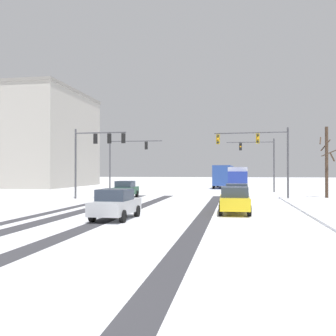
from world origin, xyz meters
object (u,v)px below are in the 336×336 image
object	(u,v)px
car_grey_second	(237,194)
bus_oncoming	(224,175)
car_dark_green_lead	(125,189)
car_silver_fourth	(116,204)
car_yellow_cab_third	(234,200)
office_building_far_left_block	(15,140)
traffic_signal_near_left	(95,147)
traffic_signal_near_right	(261,148)
bare_tree_sidewalk_far	(327,161)
traffic_signal_far_left	(124,155)
box_truck_delivery	(238,179)
traffic_signal_far_right	(261,156)

from	to	relation	value
car_grey_second	bus_oncoming	distance (m)	29.85
car_dark_green_lead	car_silver_fourth	size ratio (longest dim) A/B	1.00
car_grey_second	car_silver_fourth	world-z (taller)	same
car_yellow_cab_third	office_building_far_left_block	bearing A→B (deg)	135.61
traffic_signal_near_left	car_yellow_cab_third	size ratio (longest dim) A/B	1.57
traffic_signal_near_right	bare_tree_sidewalk_far	size ratio (longest dim) A/B	0.98
traffic_signal_far_left	traffic_signal_near_left	size ratio (longest dim) A/B	1.00
traffic_signal_far_left	office_building_far_left_block	distance (m)	28.50
car_dark_green_lead	car_silver_fourth	distance (m)	16.22
traffic_signal_near_right	traffic_signal_far_left	size ratio (longest dim) A/B	1.03
box_truck_delivery	bare_tree_sidewalk_far	world-z (taller)	bare_tree_sidewalk_far
traffic_signal_near_left	car_dark_green_lead	distance (m)	4.93
traffic_signal_near_right	traffic_signal_far_right	size ratio (longest dim) A/B	1.03
traffic_signal_far_right	bus_oncoming	size ratio (longest dim) A/B	0.59
traffic_signal_near_right	car_dark_green_lead	distance (m)	13.31
traffic_signal_near_right	car_grey_second	size ratio (longest dim) A/B	1.61
traffic_signal_near_right	car_dark_green_lead	size ratio (longest dim) A/B	1.62
car_dark_green_lead	box_truck_delivery	distance (m)	14.96
car_yellow_cab_third	bare_tree_sidewalk_far	bearing A→B (deg)	60.12
car_grey_second	bus_oncoming	bearing A→B (deg)	93.37
car_grey_second	office_building_far_left_block	world-z (taller)	office_building_far_left_block
car_grey_second	bare_tree_sidewalk_far	size ratio (longest dim) A/B	0.61
traffic_signal_far_right	car_silver_fourth	size ratio (longest dim) A/B	1.57
car_grey_second	car_silver_fourth	size ratio (longest dim) A/B	1.00
traffic_signal_near_right	office_building_far_left_block	size ratio (longest dim) A/B	0.29
traffic_signal_near_left	traffic_signal_far_left	bearing A→B (deg)	91.06
bare_tree_sidewalk_far	car_grey_second	bearing A→B (deg)	-131.97
car_yellow_cab_third	office_building_far_left_block	xyz separation A→B (m)	(-36.49, 35.72, 7.05)
traffic_signal_far_right	bus_oncoming	distance (m)	12.55
traffic_signal_near_right	bus_oncoming	distance (m)	23.66
traffic_signal_near_right	traffic_signal_far_right	bearing A→B (deg)	86.34
car_yellow_cab_third	traffic_signal_near_left	bearing A→B (deg)	141.17
box_truck_delivery	bare_tree_sidewalk_far	xyz separation A→B (m)	(8.37, -7.08, 1.91)
car_grey_second	car_yellow_cab_third	size ratio (longest dim) A/B	1.00
traffic_signal_far_right	car_dark_green_lead	distance (m)	18.56
car_dark_green_lead	car_yellow_cab_third	xyz separation A→B (m)	(10.27, -11.96, 0.00)
box_truck_delivery	traffic_signal_far_left	bearing A→B (deg)	-170.70
traffic_signal_far_right	car_dark_green_lead	bearing A→B (deg)	-137.80
traffic_signal_far_right	car_dark_green_lead	xyz separation A→B (m)	(-13.49, -12.23, -3.59)
bus_oncoming	office_building_far_left_block	bearing A→B (deg)	179.70
bus_oncoming	traffic_signal_far_right	bearing A→B (deg)	-67.28
bare_tree_sidewalk_far	office_building_far_left_block	distance (m)	49.86
bus_oncoming	car_yellow_cab_third	bearing A→B (deg)	-87.52
office_building_far_left_block	bus_oncoming	bearing A→B (deg)	-0.30
bus_oncoming	traffic_signal_near_left	bearing A→B (deg)	-113.61
box_truck_delivery	bus_oncoming	bearing A→B (deg)	98.49
car_grey_second	traffic_signal_near_left	bearing A→B (deg)	161.10
traffic_signal_far_left	bare_tree_sidewalk_far	size ratio (longest dim) A/B	0.95
traffic_signal_near_right	traffic_signal_far_left	xyz separation A→B (m)	(-15.27, 7.85, -0.22)
office_building_far_left_block	traffic_signal_far_left	bearing A→B (deg)	-33.21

